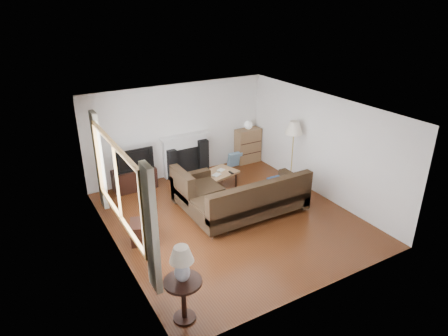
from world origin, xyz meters
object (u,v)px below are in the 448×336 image
tv_stand (135,179)px  bookshelf (248,146)px  side_table (184,300)px  coffee_table (215,182)px  floor_lamp (292,154)px  sectional_sofa (251,198)px

tv_stand → bookshelf: (3.46, 0.05, 0.24)m
tv_stand → side_table: side_table is taller
tv_stand → bookshelf: 3.47m
coffee_table → floor_lamp: (1.88, -0.67, 0.62)m
tv_stand → sectional_sofa: sectional_sofa is taller
bookshelf → floor_lamp: size_ratio=0.59×
sectional_sofa → coffee_table: bearing=93.8°
bookshelf → sectional_sofa: size_ratio=0.36×
sectional_sofa → side_table: (-2.59, -2.07, -0.10)m
floor_lamp → coffee_table: bearing=160.4°
tv_stand → sectional_sofa: size_ratio=0.38×
sectional_sofa → coffee_table: size_ratio=2.36×
coffee_table → floor_lamp: bearing=-35.8°
tv_stand → floor_lamp: bearing=-26.6°
bookshelf → floor_lamp: 1.88m
tv_stand → floor_lamp: floor_lamp is taller
sectional_sofa → floor_lamp: (1.78, 0.83, 0.40)m
tv_stand → bookshelf: bearing=0.8°
sectional_sofa → side_table: sectional_sofa is taller
sectional_sofa → coffee_table: (-0.10, 1.50, -0.22)m
coffee_table → floor_lamp: floor_lamp is taller
sectional_sofa → side_table: 3.32m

